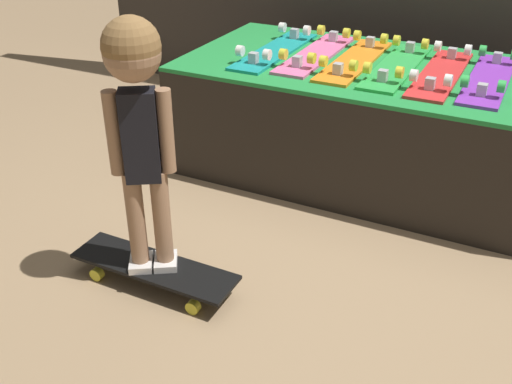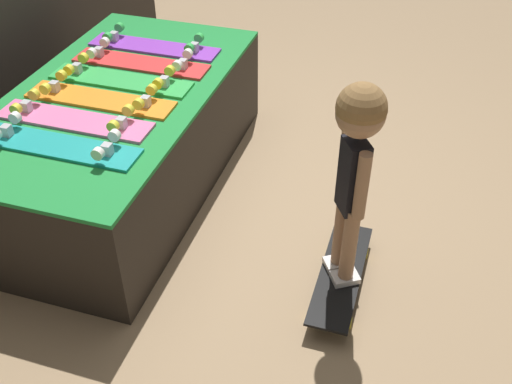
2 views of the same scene
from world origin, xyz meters
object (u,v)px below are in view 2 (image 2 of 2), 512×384
(skateboard_orange_on_rack, at_px, (100,98))
(skateboard_on_floor, at_px, (341,275))
(skateboard_green_on_rack, at_px, (120,79))
(skateboard_red_on_rack, at_px, (141,62))
(skateboard_teal_on_rack, at_px, (57,144))
(skateboard_pink_on_rack, at_px, (74,119))
(skateboard_purple_on_rack, at_px, (154,45))
(child, at_px, (356,151))

(skateboard_orange_on_rack, bearing_deg, skateboard_on_floor, -104.24)
(skateboard_green_on_rack, height_order, skateboard_red_on_rack, same)
(skateboard_on_floor, bearing_deg, skateboard_teal_on_rack, 93.99)
(skateboard_pink_on_rack, bearing_deg, skateboard_teal_on_rack, -168.91)
(skateboard_pink_on_rack, height_order, skateboard_red_on_rack, same)
(skateboard_red_on_rack, xyz_separation_m, skateboard_on_floor, (-0.75, -1.29, -0.51))
(skateboard_teal_on_rack, bearing_deg, skateboard_on_floor, -86.01)
(skateboard_pink_on_rack, relative_size, skateboard_orange_on_rack, 1.00)
(skateboard_green_on_rack, height_order, skateboard_purple_on_rack, same)
(skateboard_pink_on_rack, xyz_separation_m, child, (-0.12, -1.33, 0.17))
(skateboard_green_on_rack, bearing_deg, skateboard_pink_on_rack, 176.88)
(skateboard_teal_on_rack, bearing_deg, skateboard_red_on_rack, 0.37)
(skateboard_orange_on_rack, xyz_separation_m, skateboard_on_floor, (-0.33, -1.31, -0.51))
(child, bearing_deg, skateboard_purple_on_rack, 21.86)
(skateboard_teal_on_rack, height_order, skateboard_pink_on_rack, same)
(skateboard_purple_on_rack, bearing_deg, skateboard_green_on_rack, -179.25)
(skateboard_orange_on_rack, distance_m, skateboard_red_on_rack, 0.42)
(skateboard_orange_on_rack, distance_m, skateboard_purple_on_rack, 0.63)
(skateboard_purple_on_rack, bearing_deg, skateboard_on_floor, -126.35)
(skateboard_purple_on_rack, height_order, child, child)
(skateboard_pink_on_rack, bearing_deg, skateboard_purple_on_rack, -1.19)
(skateboard_purple_on_rack, xyz_separation_m, skateboard_on_floor, (-0.97, -1.31, -0.51))
(skateboard_teal_on_rack, height_order, skateboard_orange_on_rack, same)
(skateboard_teal_on_rack, bearing_deg, skateboard_green_on_rack, 1.66)
(skateboard_teal_on_rack, xyz_separation_m, skateboard_orange_on_rack, (0.42, 0.02, 0.00))
(skateboard_teal_on_rack, height_order, skateboard_red_on_rack, same)
(skateboard_orange_on_rack, relative_size, child, 0.80)
(skateboard_teal_on_rack, xyz_separation_m, skateboard_green_on_rack, (0.63, 0.02, 0.00))
(skateboard_pink_on_rack, distance_m, skateboard_on_floor, 1.43)
(skateboard_orange_on_rack, xyz_separation_m, skateboard_green_on_rack, (0.21, -0.00, 0.00))
(skateboard_orange_on_rack, height_order, child, child)
(skateboard_teal_on_rack, height_order, skateboard_purple_on_rack, same)
(skateboard_teal_on_rack, height_order, child, child)
(skateboard_green_on_rack, bearing_deg, skateboard_orange_on_rack, 179.14)
(skateboard_teal_on_rack, distance_m, child, 1.30)
(skateboard_on_floor, bearing_deg, skateboard_pink_on_rack, 84.79)
(skateboard_green_on_rack, height_order, skateboard_on_floor, skateboard_green_on_rack)
(skateboard_green_on_rack, xyz_separation_m, skateboard_on_floor, (-0.54, -1.31, -0.51))
(skateboard_pink_on_rack, relative_size, skateboard_red_on_rack, 1.00)
(skateboard_teal_on_rack, relative_size, skateboard_orange_on_rack, 1.00)
(child, bearing_deg, skateboard_orange_on_rack, 43.98)
(skateboard_teal_on_rack, distance_m, skateboard_on_floor, 1.39)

